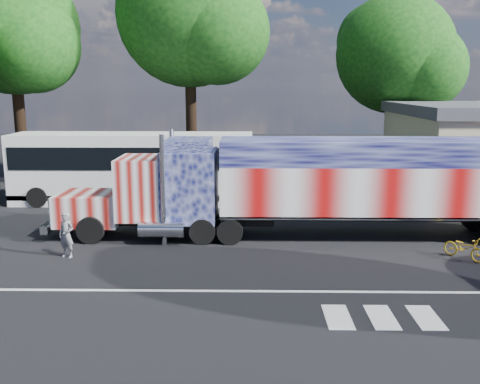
{
  "coord_description": "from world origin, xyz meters",
  "views": [
    {
      "loc": [
        0.35,
        -18.47,
        6.24
      ],
      "look_at": [
        0.0,
        3.0,
        1.9
      ],
      "focal_mm": 40.0,
      "sensor_mm": 36.0,
      "label": 1
    }
  ],
  "objects_px": {
    "semi_truck": "(321,184)",
    "tree_nw_a": "(14,29)",
    "coach_bus": "(133,167)",
    "woman": "(66,235)",
    "tree_ne_a": "(398,55)",
    "bicycle": "(464,248)",
    "tree_n_mid": "(192,15)"
  },
  "relations": [
    {
      "from": "coach_bus",
      "to": "woman",
      "type": "height_order",
      "value": "coach_bus"
    },
    {
      "from": "woman",
      "to": "bicycle",
      "type": "height_order",
      "value": "woman"
    },
    {
      "from": "coach_bus",
      "to": "bicycle",
      "type": "height_order",
      "value": "coach_bus"
    },
    {
      "from": "tree_nw_a",
      "to": "bicycle",
      "type": "bearing_deg",
      "value": -33.72
    },
    {
      "from": "semi_truck",
      "to": "tree_ne_a",
      "type": "bearing_deg",
      "value": 65.75
    },
    {
      "from": "tree_nw_a",
      "to": "tree_ne_a",
      "type": "distance_m",
      "value": 24.47
    },
    {
      "from": "woman",
      "to": "bicycle",
      "type": "relative_size",
      "value": 1.04
    },
    {
      "from": "tree_nw_a",
      "to": "tree_n_mid",
      "type": "relative_size",
      "value": 0.9
    },
    {
      "from": "semi_truck",
      "to": "bicycle",
      "type": "bearing_deg",
      "value": -30.17
    },
    {
      "from": "semi_truck",
      "to": "coach_bus",
      "type": "distance_m",
      "value": 11.23
    },
    {
      "from": "woman",
      "to": "tree_nw_a",
      "type": "xyz_separation_m",
      "value": [
        -7.58,
        14.76,
        8.66
      ]
    },
    {
      "from": "coach_bus",
      "to": "woman",
      "type": "relative_size",
      "value": 7.57
    },
    {
      "from": "semi_truck",
      "to": "coach_bus",
      "type": "relative_size",
      "value": 1.61
    },
    {
      "from": "semi_truck",
      "to": "tree_nw_a",
      "type": "bearing_deg",
      "value": 145.32
    },
    {
      "from": "coach_bus",
      "to": "tree_nw_a",
      "type": "bearing_deg",
      "value": 146.33
    },
    {
      "from": "semi_truck",
      "to": "woman",
      "type": "relative_size",
      "value": 12.22
    },
    {
      "from": "woman",
      "to": "semi_truck",
      "type": "bearing_deg",
      "value": 36.15
    },
    {
      "from": "tree_ne_a",
      "to": "bicycle",
      "type": "bearing_deg",
      "value": -96.56
    },
    {
      "from": "semi_truck",
      "to": "bicycle",
      "type": "height_order",
      "value": "semi_truck"
    },
    {
      "from": "woman",
      "to": "tree_ne_a",
      "type": "bearing_deg",
      "value": 67.48
    },
    {
      "from": "woman",
      "to": "bicycle",
      "type": "bearing_deg",
      "value": 19.78
    },
    {
      "from": "coach_bus",
      "to": "tree_n_mid",
      "type": "relative_size",
      "value": 0.84
    },
    {
      "from": "woman",
      "to": "tree_ne_a",
      "type": "distance_m",
      "value": 25.76
    },
    {
      "from": "semi_truck",
      "to": "woman",
      "type": "xyz_separation_m",
      "value": [
        -9.64,
        -2.85,
        -1.41
      ]
    },
    {
      "from": "coach_bus",
      "to": "tree_n_mid",
      "type": "xyz_separation_m",
      "value": [
        2.57,
        6.67,
        8.57
      ]
    },
    {
      "from": "tree_n_mid",
      "to": "bicycle",
      "type": "bearing_deg",
      "value": -54.51
    },
    {
      "from": "woman",
      "to": "bicycle",
      "type": "xyz_separation_m",
      "value": [
        14.5,
        0.02,
        -0.42
      ]
    },
    {
      "from": "bicycle",
      "to": "coach_bus",
      "type": "bearing_deg",
      "value": 107.74
    },
    {
      "from": "semi_truck",
      "to": "tree_n_mid",
      "type": "relative_size",
      "value": 1.36
    },
    {
      "from": "bicycle",
      "to": "tree_ne_a",
      "type": "relative_size",
      "value": 0.13
    },
    {
      "from": "semi_truck",
      "to": "tree_n_mid",
      "type": "bearing_deg",
      "value": 116.45
    },
    {
      "from": "tree_ne_a",
      "to": "tree_n_mid",
      "type": "relative_size",
      "value": 0.81
    }
  ]
}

